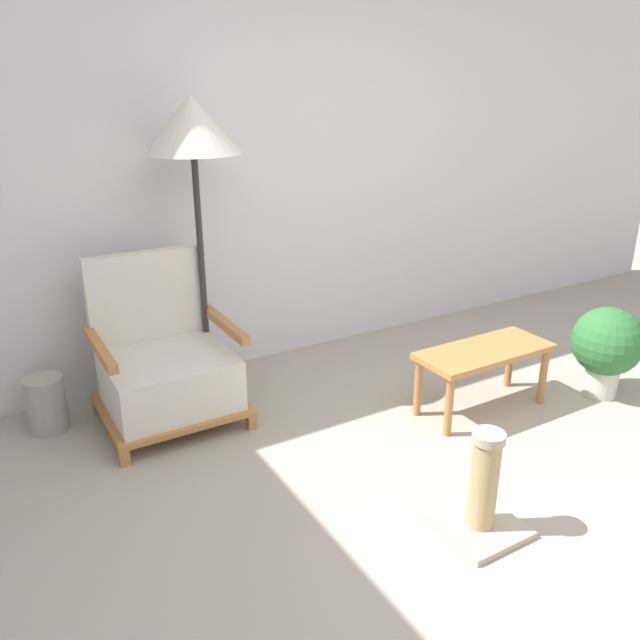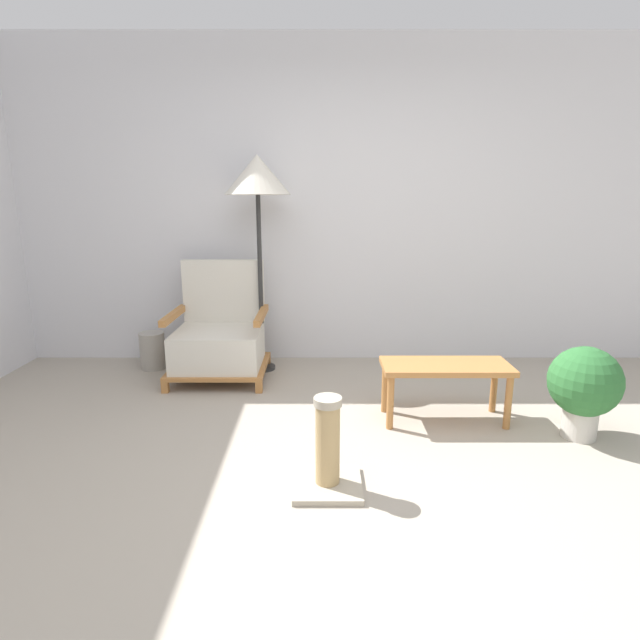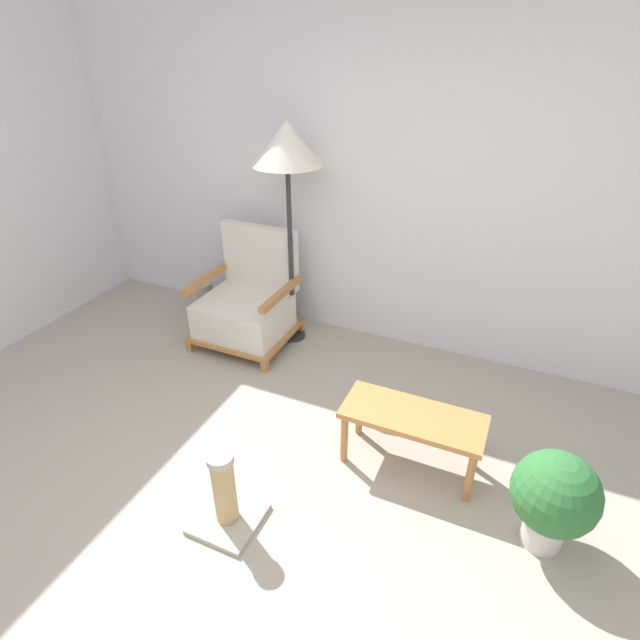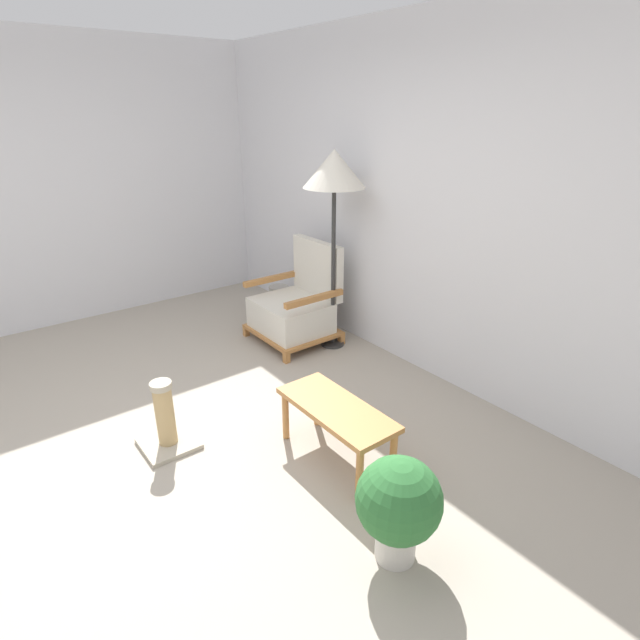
# 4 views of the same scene
# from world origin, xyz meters

# --- Properties ---
(ground_plane) EXTENTS (14.00, 14.00, 0.00)m
(ground_plane) POSITION_xyz_m (0.00, 0.00, 0.00)
(ground_plane) COLOR #A89E8E
(wall_back) EXTENTS (8.00, 0.06, 2.70)m
(wall_back) POSITION_xyz_m (0.00, 2.34, 1.35)
(wall_back) COLOR silver
(wall_back) RESTS_ON ground_plane
(wall_left) EXTENTS (0.06, 8.00, 2.70)m
(wall_left) POSITION_xyz_m (-2.77, 0.50, 1.35)
(wall_left) COLOR silver
(wall_left) RESTS_ON ground_plane
(armchair) EXTENTS (0.75, 0.67, 0.92)m
(armchair) POSITION_xyz_m (-0.97, 1.81, 0.32)
(armchair) COLOR #B2753D
(armchair) RESTS_ON ground_plane
(floor_lamp) EXTENTS (0.52, 0.52, 1.74)m
(floor_lamp) POSITION_xyz_m (-0.65, 2.00, 1.55)
(floor_lamp) COLOR #2D2D2D
(floor_lamp) RESTS_ON ground_plane
(coffee_table) EXTENTS (0.81, 0.34, 0.38)m
(coffee_table) POSITION_xyz_m (0.64, 0.98, 0.32)
(coffee_table) COLOR #B2753D
(coffee_table) RESTS_ON ground_plane
(vase) EXTENTS (0.21, 0.21, 0.31)m
(vase) POSITION_xyz_m (-1.58, 2.02, 0.16)
(vase) COLOR #9E998E
(vase) RESTS_ON ground_plane
(potted_plant) EXTENTS (0.41, 0.41, 0.56)m
(potted_plant) POSITION_xyz_m (1.39, 0.74, 0.33)
(potted_plant) COLOR beige
(potted_plant) RESTS_ON ground_plane
(scratching_post) EXTENTS (0.34, 0.34, 0.48)m
(scratching_post) POSITION_xyz_m (-0.13, 0.20, 0.17)
(scratching_post) COLOR #B2A893
(scratching_post) RESTS_ON ground_plane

